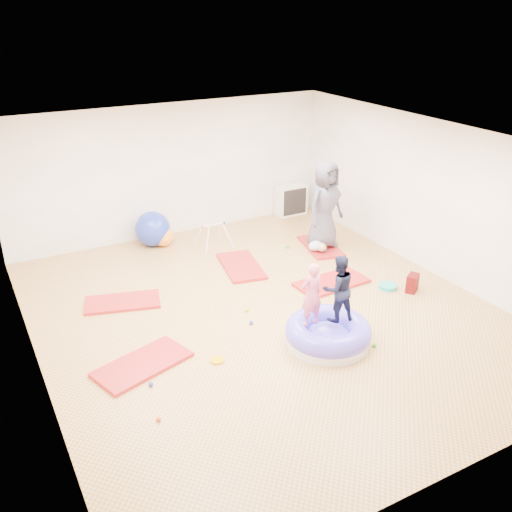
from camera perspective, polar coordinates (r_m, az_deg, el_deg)
room at (r=8.76m, az=0.94°, el=2.27°), size 7.01×8.01×2.81m
gym_mat_front_left at (r=8.26m, az=-11.28°, el=-10.58°), size 1.47×1.03×0.06m
gym_mat_mid_left at (r=9.89m, az=-13.20°, el=-4.51°), size 1.36×0.93×0.05m
gym_mat_center_back at (r=10.90m, az=-1.50°, el=-1.00°), size 0.91×1.42×0.05m
gym_mat_right at (r=10.36m, az=7.57°, el=-2.65°), size 1.35×0.72×0.05m
gym_mat_rear_right at (r=11.84m, az=6.47°, el=0.97°), size 0.86×1.32×0.05m
inflatable_cushion at (r=8.60m, az=7.21°, el=-7.69°), size 1.29×1.29×0.41m
child_pink at (r=8.21m, az=5.57°, el=-3.55°), size 0.37×0.26×0.99m
child_navy at (r=8.37m, az=8.24°, el=-2.94°), size 0.55×0.45×1.03m
adult_caregiver at (r=11.47m, az=6.90°, el=5.09°), size 0.98×0.76×1.79m
infant at (r=11.51m, az=6.21°, el=1.01°), size 0.37×0.38×0.22m
ball_pit_balls at (r=9.03m, az=2.28°, el=-6.73°), size 4.66×3.83×0.06m
exercise_ball_blue at (r=11.95m, az=-10.30°, el=2.69°), size 0.73×0.73×0.73m
exercise_ball_orange at (r=11.93m, az=-9.27°, el=1.99°), size 0.44×0.44×0.44m
infant_play_gym at (r=11.72m, az=-4.27°, el=2.43°), size 0.65×0.62×0.50m
cube_shelf at (r=13.55m, az=3.54°, el=5.62°), size 0.71×0.35×0.71m
balance_disc at (r=10.38m, az=13.05°, el=-2.98°), size 0.32×0.32×0.07m
backpack at (r=10.33m, az=15.37°, el=-2.63°), size 0.32×0.29×0.31m
yellow_toy at (r=8.23m, az=-3.90°, el=-10.35°), size 0.20×0.20×0.03m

